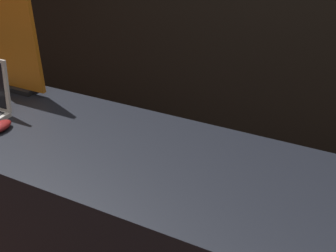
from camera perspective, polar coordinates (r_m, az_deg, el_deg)
The scene contains 2 objects.
mouse_front at distance 1.76m, azimuth -23.22°, elevation -0.07°, with size 0.06×0.11×0.04m.
promo_stand_front at distance 2.03m, azimuth -21.92°, elevation 10.46°, with size 0.34×0.07×0.46m.
Camera 1 is at (0.53, -0.73, 1.79)m, focal length 42.00 mm.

